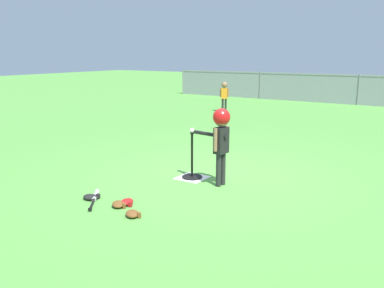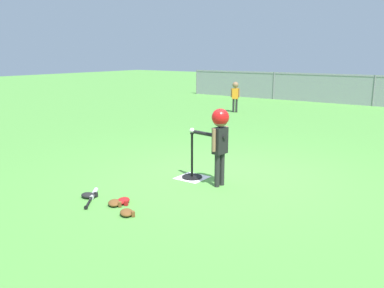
{
  "view_description": "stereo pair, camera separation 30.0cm",
  "coord_description": "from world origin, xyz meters",
  "px_view_note": "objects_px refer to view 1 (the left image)",
  "views": [
    {
      "loc": [
        2.95,
        -5.48,
        1.93
      ],
      "look_at": [
        -0.35,
        -0.36,
        0.55
      ],
      "focal_mm": 37.53,
      "sensor_mm": 36.0,
      "label": 1
    },
    {
      "loc": [
        3.2,
        -5.31,
        1.93
      ],
      "look_at": [
        -0.35,
        -0.36,
        0.55
      ],
      "focal_mm": 37.53,
      "sensor_mm": 36.0,
      "label": 2
    }
  ],
  "objects_px": {
    "glove_by_plate": "(119,204)",
    "glove_tossed_aside": "(91,197)",
    "baseball_on_tee": "(192,130)",
    "glove_near_bats": "(127,202)",
    "glove_outfield_drop": "(133,214)",
    "batter_child": "(221,131)",
    "spare_bat_silver": "(95,197)",
    "batting_tee": "(192,170)",
    "fielder_near_right": "(224,93)"
  },
  "relations": [
    {
      "from": "spare_bat_silver",
      "to": "baseball_on_tee",
      "type": "bearing_deg",
      "value": 68.69
    },
    {
      "from": "batting_tee",
      "to": "fielder_near_right",
      "type": "bearing_deg",
      "value": 114.37
    },
    {
      "from": "batter_child",
      "to": "glove_by_plate",
      "type": "relative_size",
      "value": 4.31
    },
    {
      "from": "glove_by_plate",
      "to": "baseball_on_tee",
      "type": "bearing_deg",
      "value": 85.34
    },
    {
      "from": "fielder_near_right",
      "to": "glove_tossed_aside",
      "type": "height_order",
      "value": "fielder_near_right"
    },
    {
      "from": "batter_child",
      "to": "glove_tossed_aside",
      "type": "xyz_separation_m",
      "value": [
        -1.18,
        -1.47,
        -0.79
      ]
    },
    {
      "from": "batting_tee",
      "to": "batter_child",
      "type": "relative_size",
      "value": 0.63
    },
    {
      "from": "batter_child",
      "to": "glove_outfield_drop",
      "type": "relative_size",
      "value": 4.27
    },
    {
      "from": "fielder_near_right",
      "to": "glove_tossed_aside",
      "type": "distance_m",
      "value": 8.62
    },
    {
      "from": "fielder_near_right",
      "to": "glove_by_plate",
      "type": "relative_size",
      "value": 3.76
    },
    {
      "from": "spare_bat_silver",
      "to": "glove_outfield_drop",
      "type": "height_order",
      "value": "glove_outfield_drop"
    },
    {
      "from": "spare_bat_silver",
      "to": "glove_near_bats",
      "type": "bearing_deg",
      "value": 9.46
    },
    {
      "from": "glove_near_bats",
      "to": "baseball_on_tee",
      "type": "bearing_deg",
      "value": 86.41
    },
    {
      "from": "baseball_on_tee",
      "to": "glove_by_plate",
      "type": "relative_size",
      "value": 0.28
    },
    {
      "from": "spare_bat_silver",
      "to": "glove_outfield_drop",
      "type": "bearing_deg",
      "value": -12.13
    },
    {
      "from": "baseball_on_tee",
      "to": "glove_tossed_aside",
      "type": "bearing_deg",
      "value": -111.87
    },
    {
      "from": "spare_bat_silver",
      "to": "glove_near_bats",
      "type": "height_order",
      "value": "glove_near_bats"
    },
    {
      "from": "glove_by_plate",
      "to": "glove_outfield_drop",
      "type": "bearing_deg",
      "value": -21.29
    },
    {
      "from": "fielder_near_right",
      "to": "batting_tee",
      "type": "bearing_deg",
      "value": -65.63
    },
    {
      "from": "baseball_on_tee",
      "to": "glove_outfield_drop",
      "type": "bearing_deg",
      "value": -82.14
    },
    {
      "from": "baseball_on_tee",
      "to": "glove_tossed_aside",
      "type": "xyz_separation_m",
      "value": [
        -0.62,
        -1.55,
        -0.73
      ]
    },
    {
      "from": "batting_tee",
      "to": "glove_near_bats",
      "type": "xyz_separation_m",
      "value": [
        -0.09,
        -1.43,
        -0.08
      ]
    },
    {
      "from": "fielder_near_right",
      "to": "glove_near_bats",
      "type": "bearing_deg",
      "value": -70.09
    },
    {
      "from": "baseball_on_tee",
      "to": "fielder_near_right",
      "type": "height_order",
      "value": "fielder_near_right"
    },
    {
      "from": "glove_near_bats",
      "to": "batter_child",
      "type": "bearing_deg",
      "value": 64.51
    },
    {
      "from": "batter_child",
      "to": "glove_by_plate",
      "type": "xyz_separation_m",
      "value": [
        -0.68,
        -1.47,
        -0.79
      ]
    },
    {
      "from": "batting_tee",
      "to": "baseball_on_tee",
      "type": "distance_m",
      "value": 0.65
    },
    {
      "from": "glove_by_plate",
      "to": "glove_tossed_aside",
      "type": "relative_size",
      "value": 1.14
    },
    {
      "from": "glove_outfield_drop",
      "to": "spare_bat_silver",
      "type": "bearing_deg",
      "value": 167.87
    },
    {
      "from": "batter_child",
      "to": "baseball_on_tee",
      "type": "bearing_deg",
      "value": 171.55
    },
    {
      "from": "batter_child",
      "to": "fielder_near_right",
      "type": "xyz_separation_m",
      "value": [
        -3.59,
        6.78,
        -0.18
      ]
    },
    {
      "from": "glove_by_plate",
      "to": "glove_outfield_drop",
      "type": "relative_size",
      "value": 0.99
    },
    {
      "from": "fielder_near_right",
      "to": "spare_bat_silver",
      "type": "bearing_deg",
      "value": -73.43
    },
    {
      "from": "glove_by_plate",
      "to": "glove_tossed_aside",
      "type": "xyz_separation_m",
      "value": [
        -0.5,
        -0.0,
        0.0
      ]
    },
    {
      "from": "spare_bat_silver",
      "to": "glove_near_bats",
      "type": "relative_size",
      "value": 2.22
    },
    {
      "from": "batting_tee",
      "to": "baseball_on_tee",
      "type": "height_order",
      "value": "baseball_on_tee"
    },
    {
      "from": "fielder_near_right",
      "to": "spare_bat_silver",
      "type": "height_order",
      "value": "fielder_near_right"
    },
    {
      "from": "batting_tee",
      "to": "batter_child",
      "type": "bearing_deg",
      "value": -8.45
    },
    {
      "from": "glove_tossed_aside",
      "to": "baseball_on_tee",
      "type": "bearing_deg",
      "value": 68.13
    },
    {
      "from": "spare_bat_silver",
      "to": "glove_by_plate",
      "type": "xyz_separation_m",
      "value": [
        0.46,
        -0.04,
        0.01
      ]
    },
    {
      "from": "baseball_on_tee",
      "to": "glove_near_bats",
      "type": "xyz_separation_m",
      "value": [
        -0.09,
        -1.43,
        -0.73
      ]
    },
    {
      "from": "glove_outfield_drop",
      "to": "fielder_near_right",
      "type": "bearing_deg",
      "value": 111.28
    },
    {
      "from": "glove_tossed_aside",
      "to": "glove_outfield_drop",
      "type": "xyz_separation_m",
      "value": [
        0.86,
        -0.14,
        0.0
      ]
    },
    {
      "from": "fielder_near_right",
      "to": "glove_near_bats",
      "type": "height_order",
      "value": "fielder_near_right"
    },
    {
      "from": "glove_by_plate",
      "to": "glove_near_bats",
      "type": "distance_m",
      "value": 0.13
    },
    {
      "from": "glove_near_bats",
      "to": "spare_bat_silver",
      "type": "bearing_deg",
      "value": -170.54
    },
    {
      "from": "baseball_on_tee",
      "to": "glove_near_bats",
      "type": "distance_m",
      "value": 1.61
    },
    {
      "from": "batter_child",
      "to": "spare_bat_silver",
      "type": "bearing_deg",
      "value": -128.62
    },
    {
      "from": "batter_child",
      "to": "glove_tossed_aside",
      "type": "distance_m",
      "value": 2.04
    },
    {
      "from": "batting_tee",
      "to": "spare_bat_silver",
      "type": "height_order",
      "value": "batting_tee"
    }
  ]
}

